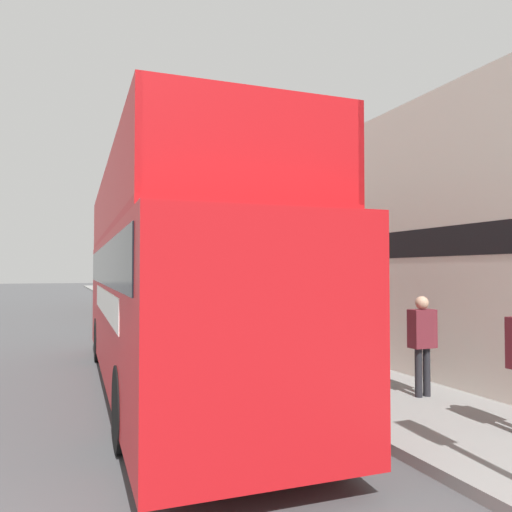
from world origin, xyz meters
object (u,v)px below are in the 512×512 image
Objects in this scene: lamp_post_nearest at (284,211)px; litter_bin at (344,358)px; tour_bus at (167,291)px; lamp_post_third at (156,248)px; parked_car_ahead_of_bus at (131,314)px; lamp_post_second at (197,234)px; pedestrian_second at (422,336)px.

litter_bin is at bearing -57.96° from lamp_post_nearest.
tour_bus is 2.38× the size of lamp_post_third.
litter_bin is (2.28, -11.10, 0.00)m from parked_car_ahead_of_bus.
litter_bin is (0.69, -1.10, -2.80)m from lamp_post_nearest.
lamp_post_second is at bearing 88.41° from lamp_post_nearest.
lamp_post_third is at bearing 90.28° from lamp_post_second.
pedestrian_second is at bearing -36.49° from tour_bus.
parked_car_ahead_of_bus is 4.63× the size of litter_bin.
lamp_post_nearest is 1.04× the size of lamp_post_third.
lamp_post_third reaches higher than litter_bin.
parked_car_ahead_of_bus is 5.72m from lamp_post_third.
parked_car_ahead_of_bus is 0.96× the size of lamp_post_third.
pedestrian_second is 17.19m from lamp_post_third.
lamp_post_nearest is 14.72m from lamp_post_third.
pedestrian_second is at bearing -55.41° from litter_bin.
lamp_post_nearest reaches higher than parked_car_ahead_of_bus.
tour_bus is 2.27× the size of lamp_post_second.
lamp_post_third is (2.39, 14.04, 1.49)m from tour_bus.
tour_bus is 2.48× the size of parked_car_ahead_of_bus.
lamp_post_second is (0.20, 7.36, 0.04)m from lamp_post_nearest.
lamp_post_third is 4.82× the size of litter_bin.
parked_car_ahead_of_bus is 2.65× the size of pedestrian_second.
tour_bus is at bearing 163.02° from lamp_post_nearest.
tour_bus reaches higher than litter_bin.
parked_car_ahead_of_bus is 12.67m from pedestrian_second.
parked_car_ahead_of_bus is 11.33m from litter_bin.
lamp_post_nearest is 3.09m from litter_bin.
lamp_post_nearest is at bearing 123.37° from pedestrian_second.
parked_car_ahead_of_bus is 10.51m from lamp_post_nearest.
litter_bin is at bearing 124.59° from pedestrian_second.
pedestrian_second is at bearing -82.34° from lamp_post_second.
parked_car_ahead_of_bus is at bearing 101.63° from litter_bin.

